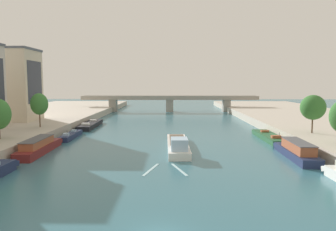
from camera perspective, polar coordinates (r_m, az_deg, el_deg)
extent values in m
cube|color=#B7AD9E|center=(87.87, -27.03, -1.43)|extent=(36.00, 170.00, 1.99)
cube|color=#B7AD9E|center=(86.98, 27.37, -1.52)|extent=(36.00, 170.00, 1.99)
cube|color=silver|center=(54.38, 1.72, -5.39)|extent=(3.70, 17.52, 1.06)
cube|color=silver|center=(63.28, 1.39, -3.71)|extent=(3.16, 1.30, 0.89)
cube|color=silver|center=(54.27, 1.73, -4.81)|extent=(3.76, 17.52, 0.06)
cube|color=#9EBCD6|center=(48.28, 2.01, -5.07)|extent=(2.55, 3.55, 1.71)
cube|color=black|center=(49.96, 1.92, -4.41)|extent=(1.98, 0.08, 0.48)
cube|color=brown|center=(55.95, 1.65, -4.27)|extent=(2.78, 9.13, 0.36)
cylinder|color=#232328|center=(49.05, 2.55, -5.27)|extent=(0.07, 0.07, 1.10)
cube|color=#A5D1DB|center=(41.85, 1.97, -9.53)|extent=(2.13, 5.84, 0.03)
cube|color=#A5D1DB|center=(41.85, -3.02, -9.53)|extent=(1.87, 5.90, 0.03)
cube|color=#1E284C|center=(46.70, -26.24, -7.55)|extent=(2.00, 1.29, 1.01)
cube|color=maroon|center=(55.21, -21.85, -5.57)|extent=(3.01, 13.57, 1.18)
cube|color=maroon|center=(61.75, -19.48, -4.21)|extent=(2.58, 1.31, 0.96)
cube|color=maroon|center=(55.10, -21.87, -4.94)|extent=(3.06, 13.57, 0.06)
cube|color=#9E5133|center=(54.37, -22.15, -4.45)|extent=(2.41, 8.70, 1.15)
cube|color=#4C4C51|center=(54.27, -22.18, -3.81)|extent=(2.58, 8.96, 0.08)
cylinder|color=#232328|center=(51.15, -23.12, -5.13)|extent=(0.07, 0.07, 1.10)
cube|color=#1E284C|center=(67.74, -16.89, -3.48)|extent=(2.13, 10.45, 0.91)
cube|color=#1E284C|center=(73.01, -15.68, -2.72)|extent=(1.82, 1.24, 0.82)
cube|color=#1E284C|center=(67.66, -16.90, -3.07)|extent=(2.16, 10.45, 0.06)
cube|color=#9EBCD6|center=(69.81, -16.38, -2.60)|extent=(0.96, 0.92, 0.40)
cube|color=#9EBCD6|center=(64.86, -17.63, -3.23)|extent=(1.06, 1.12, 0.48)
cylinder|color=#232328|center=(64.54, -17.45, -2.99)|extent=(0.07, 0.07, 1.10)
cube|color=black|center=(83.24, -13.64, -1.66)|extent=(3.46, 15.79, 1.05)
cube|color=black|center=(91.18, -12.46, -0.93)|extent=(3.01, 1.28, 0.89)
cube|color=black|center=(83.17, -13.65, -1.28)|extent=(3.52, 15.79, 0.06)
cube|color=white|center=(86.49, -13.13, -0.85)|extent=(1.59, 0.93, 0.40)
cube|color=white|center=(78.89, -14.39, -1.47)|extent=(1.75, 1.13, 0.48)
cylinder|color=#232328|center=(78.44, -14.11, -1.28)|extent=(0.07, 0.07, 1.10)
cube|color=silver|center=(44.21, 26.72, -8.39)|extent=(1.58, 1.26, 0.96)
cube|color=#1E284C|center=(51.69, 21.77, -6.37)|extent=(3.22, 13.07, 1.10)
cube|color=#1E284C|center=(58.05, 19.56, -4.88)|extent=(2.69, 1.32, 0.91)
cube|color=#1E284C|center=(51.58, 21.79, -5.74)|extent=(3.27, 13.08, 0.06)
cube|color=#9E5133|center=(50.84, 22.06, -5.11)|extent=(2.56, 8.38, 1.35)
cube|color=#4C4C51|center=(50.72, 22.09, -4.31)|extent=(2.74, 8.64, 0.08)
cylinder|color=#232328|center=(48.03, 23.82, -5.95)|extent=(0.07, 0.07, 1.10)
cube|color=#235633|center=(66.36, 17.53, -3.68)|extent=(3.14, 14.54, 0.93)
cube|color=#235633|center=(73.57, 15.82, -2.65)|extent=(2.96, 1.21, 0.82)
cube|color=#235633|center=(66.28, 17.54, -3.26)|extent=(3.20, 14.54, 0.06)
cube|color=#9E5133|center=(69.27, 16.78, -2.66)|extent=(1.56, 0.90, 0.40)
cube|color=#9E5133|center=(62.41, 18.63, -3.59)|extent=(1.72, 1.10, 0.48)
cylinder|color=#232328|center=(62.23, 19.13, -3.35)|extent=(0.07, 0.07, 1.10)
cylinder|color=brown|center=(71.32, -21.78, -0.50)|extent=(0.26, 0.26, 3.57)
ellipsoid|color=#387533|center=(71.08, -21.87, 1.91)|extent=(3.52, 3.52, 4.42)
cylinder|color=brown|center=(63.97, 24.21, -1.33)|extent=(0.26, 0.26, 3.45)
ellipsoid|color=#336B2D|center=(63.70, 24.32, 1.32)|extent=(4.44, 4.44, 4.51)
cube|color=beige|center=(87.16, -26.64, 4.75)|extent=(13.59, 9.91, 16.85)
cube|color=#4C515B|center=(87.52, -26.90, 10.43)|extent=(14.00, 10.21, 0.50)
cube|color=#232833|center=(84.25, -22.53, 5.48)|extent=(0.04, 7.93, 10.11)
cube|color=gray|center=(124.36, 0.29, 2.96)|extent=(67.90, 4.40, 0.60)
cube|color=gray|center=(122.33, 0.28, 3.26)|extent=(67.90, 0.30, 0.90)
cube|color=gray|center=(126.32, 0.30, 3.34)|extent=(67.90, 0.30, 0.90)
cube|color=gray|center=(126.60, -9.70, 1.74)|extent=(2.80, 3.60, 4.64)
cube|color=gray|center=(124.52, 0.29, 1.75)|extent=(2.80, 3.60, 4.64)
cube|color=gray|center=(126.27, 10.31, 1.72)|extent=(2.80, 3.60, 4.64)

